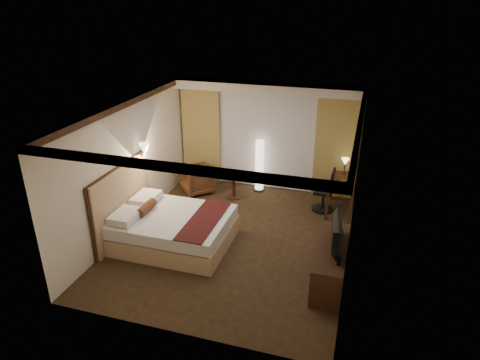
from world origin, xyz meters
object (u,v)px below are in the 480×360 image
(floor_lamp, at_px, (259,166))
(bed, at_px, (174,229))
(desk, at_px, (341,197))
(side_table, at_px, (234,186))
(dresser, at_px, (331,263))
(television, at_px, (332,229))
(office_chair, at_px, (324,190))
(armchair, at_px, (197,179))

(floor_lamp, bearing_deg, bed, -108.69)
(desk, bearing_deg, bed, -142.41)
(floor_lamp, bearing_deg, desk, -15.60)
(side_table, xyz_separation_m, dresser, (2.60, -2.62, 0.05))
(bed, distance_m, desk, 3.85)
(floor_lamp, relative_size, desk, 1.09)
(side_table, bearing_deg, desk, 0.14)
(floor_lamp, height_order, television, floor_lamp)
(side_table, distance_m, television, 3.74)
(bed, xyz_separation_m, office_chair, (2.66, 2.30, 0.19))
(armchair, height_order, floor_lamp, floor_lamp)
(bed, distance_m, dresser, 3.11)
(side_table, xyz_separation_m, floor_lamp, (0.49, 0.58, 0.38))
(dresser, bearing_deg, desk, 91.09)
(side_table, bearing_deg, office_chair, -1.16)
(television, bearing_deg, bed, 78.56)
(side_table, relative_size, office_chair, 0.57)
(side_table, height_order, office_chair, office_chair)
(side_table, relative_size, floor_lamp, 0.43)
(side_table, distance_m, desk, 2.56)
(side_table, xyz_separation_m, office_chair, (2.17, -0.04, 0.22))
(armchair, distance_m, television, 4.48)
(floor_lamp, xyz_separation_m, office_chair, (1.67, -0.63, -0.16))
(armchair, bearing_deg, television, 8.66)
(dresser, height_order, television, television)
(armchair, xyz_separation_m, desk, (3.53, -0.02, 0.01))
(dresser, xyz_separation_m, television, (-0.03, 0.00, 0.66))
(floor_lamp, bearing_deg, television, -57.02)
(side_table, distance_m, dresser, 3.70)
(bed, height_order, side_table, bed)
(bed, bearing_deg, armchair, 101.55)
(bed, xyz_separation_m, desk, (3.05, 2.35, 0.06))
(floor_lamp, xyz_separation_m, desk, (2.06, -0.58, -0.29))
(side_table, height_order, desk, desk)
(armchair, relative_size, television, 0.64)
(armchair, xyz_separation_m, dresser, (3.58, -2.65, -0.03))
(armchair, height_order, dresser, armchair)
(side_table, bearing_deg, bed, -101.94)
(side_table, bearing_deg, armchair, 178.64)
(desk, relative_size, office_chair, 1.21)
(armchair, relative_size, desk, 0.59)
(office_chair, bearing_deg, dresser, -78.85)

